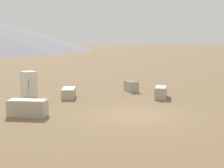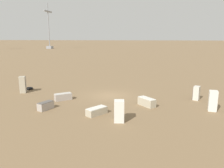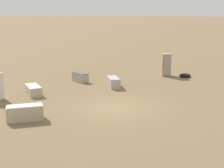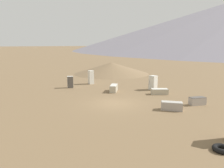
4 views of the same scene
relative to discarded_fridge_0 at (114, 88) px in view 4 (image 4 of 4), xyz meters
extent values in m
plane|color=brown|center=(-2.92, -4.11, -0.39)|extent=(1000.00, 1000.00, 0.00)
cone|color=#7F6647|center=(8.71, 12.46, 0.63)|extent=(13.54, 13.54, 2.03)
cube|color=#B2A88E|center=(0.00, 0.00, -0.02)|extent=(1.76, 1.76, 0.74)
cube|color=silver|center=(0.00, 0.00, 0.37)|extent=(1.69, 1.69, 0.04)
cube|color=silver|center=(4.36, -1.92, 0.45)|extent=(0.86, 0.86, 1.68)
cube|color=silver|center=(3.97, -1.99, 0.45)|extent=(0.15, 0.71, 1.61)
cylinder|color=#2D2D2D|center=(3.90, -1.73, 0.54)|extent=(0.02, 0.02, 0.59)
cube|color=#A89E93|center=(2.74, -8.80, -0.06)|extent=(1.56, 1.12, 0.66)
cube|color=#56514C|center=(2.74, -8.80, 0.29)|extent=(1.50, 1.07, 0.04)
cube|color=#B2A88E|center=(3.16, -4.01, -0.10)|extent=(1.91, 1.65, 0.57)
cube|color=silver|center=(3.16, -4.01, 0.20)|extent=(1.83, 1.58, 0.04)
cube|color=beige|center=(-3.02, 4.94, 0.33)|extent=(0.88, 0.79, 1.43)
cube|color=#56514C|center=(-3.14, 4.67, 0.33)|extent=(0.65, 0.31, 1.38)
cylinder|color=#2D2D2D|center=(-3.38, 4.74, 0.40)|extent=(0.02, 0.02, 0.50)
cube|color=#A89E93|center=(-0.39, -8.49, -0.06)|extent=(1.63, 1.75, 0.66)
cube|color=#BCB7AD|center=(-0.39, -8.49, 0.29)|extent=(1.57, 1.68, 0.04)
cube|color=silver|center=(0.36, 5.65, 0.52)|extent=(0.69, 0.72, 1.82)
cube|color=silver|center=(0.40, 6.00, 0.52)|extent=(0.59, 0.11, 1.75)
cylinder|color=#2D2D2D|center=(0.62, 6.00, 0.61)|extent=(0.02, 0.02, 0.64)
torus|color=black|center=(-3.95, -14.50, -0.26)|extent=(0.93, 0.93, 0.26)
camera|label=1|loc=(-13.58, 5.60, 2.98)|focal=50.00mm
camera|label=2|loc=(19.86, 0.50, 5.89)|focal=35.00mm
camera|label=3|loc=(-11.00, 10.89, 4.87)|focal=50.00mm
camera|label=4|loc=(-14.47, -19.51, 4.95)|focal=35.00mm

